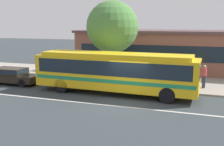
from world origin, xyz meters
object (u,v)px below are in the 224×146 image
at_px(transit_bus, 115,70).
at_px(pedestrian_waiting_near_sign, 204,75).
at_px(bus_stop_sign, 182,69).
at_px(street_tree_near_stop, 112,27).
at_px(sedan_behind_bus, 11,75).

relative_size(transit_bus, pedestrian_waiting_near_sign, 6.58).
bearing_deg(transit_bus, bus_stop_sign, 22.59).
xyz_separation_m(bus_stop_sign, street_tree_near_stop, (-5.71, 1.56, 2.84)).
bearing_deg(bus_stop_sign, street_tree_near_stop, 164.67).
distance_m(sedan_behind_bus, bus_stop_sign, 13.37).
xyz_separation_m(sedan_behind_bus, street_tree_near_stop, (7.54, 3.11, 3.81)).
height_order(sedan_behind_bus, street_tree_near_stop, street_tree_near_stop).
bearing_deg(transit_bus, pedestrian_waiting_near_sign, 28.76).
relative_size(sedan_behind_bus, pedestrian_waiting_near_sign, 2.63).
height_order(pedestrian_waiting_near_sign, street_tree_near_stop, street_tree_near_stop).
distance_m(sedan_behind_bus, street_tree_near_stop, 9.00).
height_order(transit_bus, pedestrian_waiting_near_sign, transit_bus).
relative_size(transit_bus, sedan_behind_bus, 2.50).
xyz_separation_m(sedan_behind_bus, bus_stop_sign, (13.24, 1.55, 0.97)).
bearing_deg(pedestrian_waiting_near_sign, street_tree_near_stop, 178.61).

